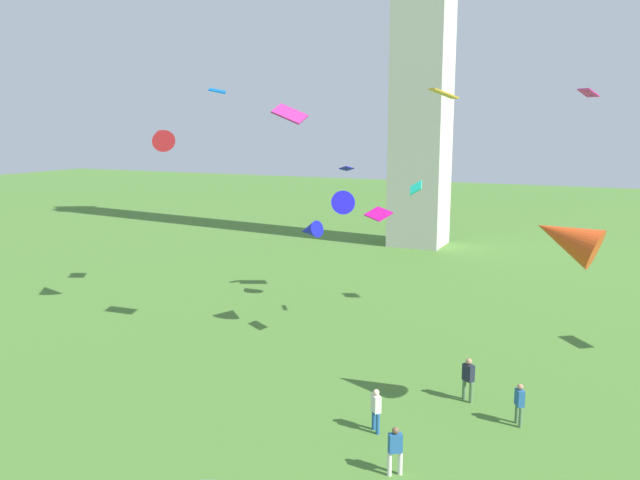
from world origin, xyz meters
TOP-DOWN VIEW (x-y plane):
  - person_0 at (1.74, 12.97)m, footprint 0.47×0.48m
  - person_1 at (3.30, 10.44)m, footprint 0.49×0.45m
  - person_2 at (6.44, 15.71)m, footprint 0.42×0.49m
  - person_3 at (4.24, 17.07)m, footprint 0.54×0.49m
  - kite_flying_0 at (-5.18, 19.70)m, footprint 1.44×1.19m
  - kite_flying_1 at (-8.29, 28.25)m, footprint 1.98×1.61m
  - kite_flying_2 at (-12.98, 25.34)m, footprint 1.59×1.76m
  - kite_flying_3 at (-0.42, 24.88)m, footprint 0.86×0.93m
  - kite_flying_4 at (7.51, 28.67)m, footprint 1.17×1.27m
  - kite_flying_5 at (-6.19, 29.29)m, footprint 0.77×0.92m
  - kite_flying_6 at (-3.73, 22.53)m, footprint 2.07×2.32m
  - kite_flying_7 at (-14.25, 21.48)m, footprint 2.42×2.36m
  - kite_flying_8 at (-0.15, 29.08)m, footprint 1.83×1.74m
  - kite_flying_9 at (-1.20, 21.25)m, footprint 1.53×1.38m
  - kite_flying_11 at (7.66, 15.91)m, footprint 2.72×1.90m

SIDE VIEW (x-z plane):
  - person_2 at x=6.44m, z-range 0.11..1.74m
  - person_0 at x=1.74m, z-range 0.11..1.76m
  - person_1 at x=3.30m, z-range 0.11..1.76m
  - person_3 at x=4.24m, z-range 0.12..1.94m
  - kite_flying_1 at x=-8.29m, z-range 3.87..5.26m
  - kite_flying_9 at x=-1.20m, z-range 6.60..7.18m
  - kite_flying_6 at x=-3.73m, z-range 6.24..7.87m
  - kite_flying_11 at x=7.66m, z-range 6.16..8.30m
  - kite_flying_3 at x=-0.42m, z-range 7.50..8.26m
  - kite_flying_5 at x=-6.19m, z-range 8.27..8.65m
  - kite_flying_7 at x=-14.25m, z-range 9.66..11.46m
  - kite_flying_0 at x=-5.18m, z-range 11.13..12.17m
  - kite_flying_4 at x=7.51m, z-range 12.54..13.00m
  - kite_flying_8 at x=-0.15m, z-range 12.60..13.22m
  - kite_flying_2 at x=-12.98m, z-range 12.94..13.39m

